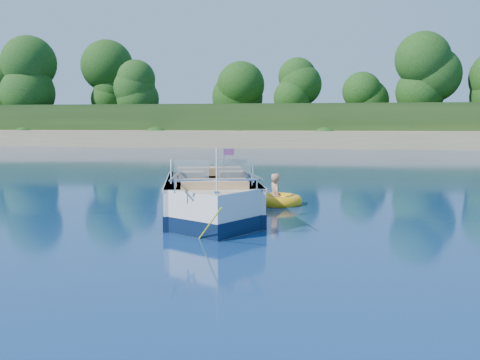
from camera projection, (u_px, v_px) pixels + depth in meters
The scene contains 6 objects.
ground at pixel (297, 222), 12.21m from camera, with size 160.00×160.00×0.00m, color #0B214E.
shoreline at pixel (325, 132), 74.62m from camera, with size 170.00×59.00×6.00m.
treeline at pixel (324, 88), 51.81m from camera, with size 150.00×7.12×8.19m.
motorboat at pixel (212, 202), 12.69m from camera, with size 3.15×5.96×2.03m.
tow_tube at pixel (278, 201), 14.84m from camera, with size 1.49×1.49×0.36m.
boy at pixel (275, 205), 14.79m from camera, with size 0.51×0.33×1.40m, color tan.
Camera 1 is at (0.73, -12.09, 2.27)m, focal length 40.00 mm.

